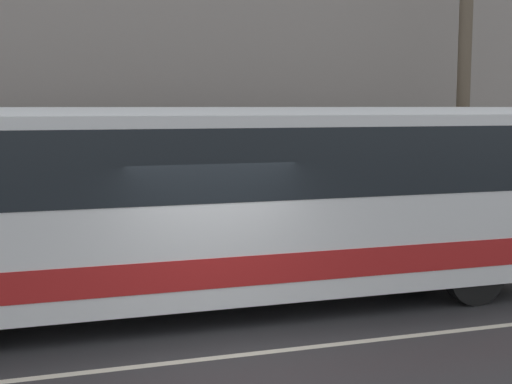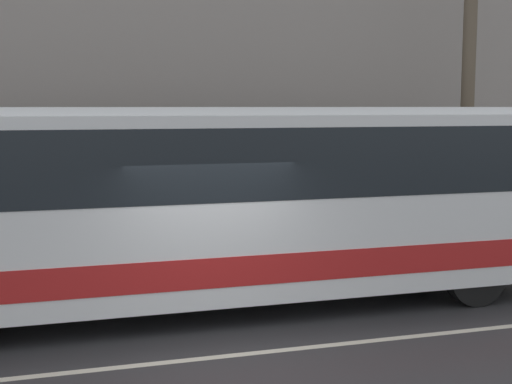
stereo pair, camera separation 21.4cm
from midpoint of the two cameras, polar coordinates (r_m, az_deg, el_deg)
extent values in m
plane|color=#2D2D30|center=(9.77, -2.47, -12.98)|extent=(60.00, 60.00, 0.00)
cube|color=gray|center=(14.69, -8.03, -5.98)|extent=(60.00, 2.52, 0.13)
cube|color=gray|center=(15.78, -9.24, 11.82)|extent=(60.00, 0.30, 9.41)
cube|color=#2D2B28|center=(15.70, -8.90, -1.05)|extent=(60.00, 0.06, 2.35)
cube|color=beige|center=(9.77, -2.47, -12.96)|extent=(54.00, 0.14, 0.01)
cube|color=white|center=(11.53, -5.24, -0.88)|extent=(12.19, 2.55, 2.84)
cube|color=#B21E1E|center=(11.68, -5.19, -5.11)|extent=(12.13, 2.58, 0.45)
cube|color=black|center=(11.46, -5.28, 2.58)|extent=(11.82, 2.57, 1.08)
cube|color=white|center=(11.43, -5.32, 6.48)|extent=(10.36, 2.17, 0.12)
cylinder|color=black|center=(12.55, 16.60, -6.22)|extent=(1.07, 0.28, 1.07)
cylinder|color=black|center=(14.40, 11.55, -4.41)|extent=(1.07, 0.28, 1.07)
cylinder|color=brown|center=(16.26, 15.98, 10.44)|extent=(0.29, 0.29, 8.54)
camera|label=1|loc=(0.11, -90.52, -0.06)|focal=50.00mm
camera|label=2|loc=(0.11, 89.48, 0.06)|focal=50.00mm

